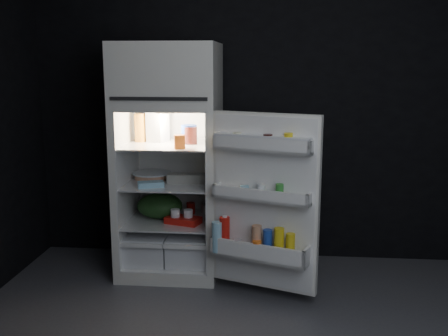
# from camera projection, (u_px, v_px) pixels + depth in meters

# --- Properties ---
(wall_back) EXTENTS (4.00, 0.00, 2.70)m
(wall_back) POSITION_uv_depth(u_px,v_px,m) (276.00, 98.00, 4.28)
(wall_back) COLOR black
(wall_back) RESTS_ON ground
(wall_front) EXTENTS (4.00, 0.00, 2.70)m
(wall_front) POSITION_uv_depth(u_px,v_px,m) (283.00, 223.00, 0.96)
(wall_front) COLOR black
(wall_front) RESTS_ON ground
(refrigerator) EXTENTS (0.76, 0.71, 1.78)m
(refrigerator) POSITION_uv_depth(u_px,v_px,m) (170.00, 152.00, 4.06)
(refrigerator) COLOR white
(refrigerator) RESTS_ON ground
(fridge_door) EXTENTS (0.74, 0.43, 1.22)m
(fridge_door) POSITION_uv_depth(u_px,v_px,m) (263.00, 205.00, 3.56)
(fridge_door) COLOR white
(fridge_door) RESTS_ON ground
(milk_jug) EXTENTS (0.17, 0.17, 0.24)m
(milk_jug) POSITION_uv_depth(u_px,v_px,m) (158.00, 126.00, 4.08)
(milk_jug) COLOR white
(milk_jug) RESTS_ON refrigerator
(mayo_jar) EXTENTS (0.13, 0.13, 0.14)m
(mayo_jar) POSITION_uv_depth(u_px,v_px,m) (189.00, 134.00, 4.01)
(mayo_jar) COLOR #1D40A2
(mayo_jar) RESTS_ON refrigerator
(jam_jar) EXTENTS (0.11, 0.11, 0.13)m
(jam_jar) POSITION_uv_depth(u_px,v_px,m) (191.00, 136.00, 3.97)
(jam_jar) COLOR black
(jam_jar) RESTS_ON refrigerator
(amber_bottle) EXTENTS (0.10, 0.10, 0.22)m
(amber_bottle) POSITION_uv_depth(u_px,v_px,m) (140.00, 128.00, 4.08)
(amber_bottle) COLOR orange
(amber_bottle) RESTS_ON refrigerator
(small_carton) EXTENTS (0.09, 0.08, 0.10)m
(small_carton) POSITION_uv_depth(u_px,v_px,m) (179.00, 142.00, 3.76)
(small_carton) COLOR orange
(small_carton) RESTS_ON refrigerator
(egg_carton) EXTENTS (0.31, 0.14, 0.07)m
(egg_carton) POSITION_uv_depth(u_px,v_px,m) (187.00, 178.00, 4.02)
(egg_carton) COLOR gray
(egg_carton) RESTS_ON refrigerator
(pie) EXTENTS (0.33, 0.33, 0.04)m
(pie) POSITION_uv_depth(u_px,v_px,m) (152.00, 176.00, 4.18)
(pie) COLOR tan
(pie) RESTS_ON refrigerator
(flat_package) EXTENTS (0.21, 0.15, 0.04)m
(flat_package) POSITION_uv_depth(u_px,v_px,m) (151.00, 184.00, 3.89)
(flat_package) COLOR #8CC1D8
(flat_package) RESTS_ON refrigerator
(wrapped_pkg) EXTENTS (0.15, 0.14, 0.05)m
(wrapped_pkg) POSITION_uv_depth(u_px,v_px,m) (202.00, 177.00, 4.13)
(wrapped_pkg) COLOR beige
(wrapped_pkg) RESTS_ON refrigerator
(produce_bag) EXTENTS (0.38, 0.33, 0.20)m
(produce_bag) POSITION_uv_depth(u_px,v_px,m) (160.00, 206.00, 4.14)
(produce_bag) COLOR #193815
(produce_bag) RESTS_ON refrigerator
(yogurt_tray) EXTENTS (0.29, 0.21, 0.05)m
(yogurt_tray) POSITION_uv_depth(u_px,v_px,m) (183.00, 220.00, 4.00)
(yogurt_tray) COLOR red
(yogurt_tray) RESTS_ON refrigerator
(small_can_red) EXTENTS (0.07, 0.07, 0.09)m
(small_can_red) POSITION_uv_depth(u_px,v_px,m) (191.00, 208.00, 4.26)
(small_can_red) COLOR red
(small_can_red) RESTS_ON refrigerator
(small_can_silver) EXTENTS (0.07, 0.07, 0.09)m
(small_can_silver) POSITION_uv_depth(u_px,v_px,m) (206.00, 209.00, 4.24)
(small_can_silver) COLOR silver
(small_can_silver) RESTS_ON refrigerator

